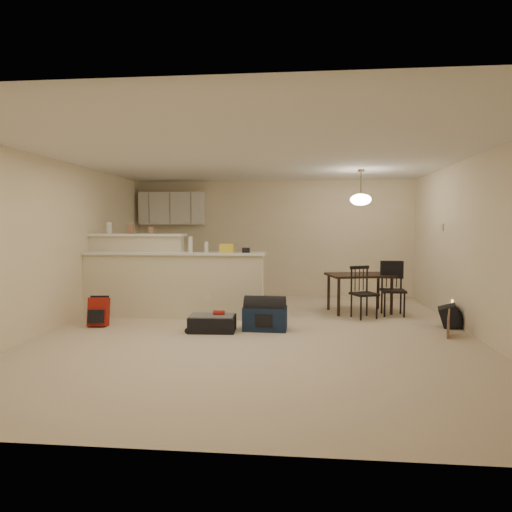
# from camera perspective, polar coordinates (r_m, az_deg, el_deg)

# --- Properties ---
(room) EXTENTS (7.00, 7.02, 2.50)m
(room) POSITION_cam_1_polar(r_m,az_deg,el_deg) (6.48, 0.27, 1.34)
(room) COLOR beige
(room) RESTS_ON ground
(breakfast_bar) EXTENTS (3.08, 0.58, 1.39)m
(breakfast_bar) POSITION_cam_1_polar(r_m,az_deg,el_deg) (7.85, -11.95, -3.00)
(breakfast_bar) COLOR beige
(breakfast_bar) RESTS_ON ground
(upper_cabinets) EXTENTS (1.40, 0.34, 0.70)m
(upper_cabinets) POSITION_cam_1_polar(r_m,az_deg,el_deg) (10.16, -10.44, 5.87)
(upper_cabinets) COLOR white
(upper_cabinets) RESTS_ON room
(kitchen_counter) EXTENTS (1.80, 0.60, 0.90)m
(kitchen_counter) POSITION_cam_1_polar(r_m,az_deg,el_deg) (10.04, -9.45, -2.38)
(kitchen_counter) COLOR white
(kitchen_counter) RESTS_ON ground
(thermostat) EXTENTS (0.02, 0.12, 0.12)m
(thermostat) POSITION_cam_1_polar(r_m,az_deg,el_deg) (8.34, 22.26, 3.34)
(thermostat) COLOR beige
(thermostat) RESTS_ON room
(jar) EXTENTS (0.10, 0.10, 0.20)m
(jar) POSITION_cam_1_polar(r_m,az_deg,el_deg) (8.25, -17.90, 3.37)
(jar) COLOR silver
(jar) RESTS_ON breakfast_bar
(cereal_box) EXTENTS (0.10, 0.07, 0.16)m
(cereal_box) POSITION_cam_1_polar(r_m,az_deg,el_deg) (8.10, -15.41, 3.27)
(cereal_box) COLOR #90654A
(cereal_box) RESTS_ON breakfast_bar
(small_box) EXTENTS (0.08, 0.06, 0.12)m
(small_box) POSITION_cam_1_polar(r_m,az_deg,el_deg) (7.98, -12.93, 3.16)
(small_box) COLOR #90654A
(small_box) RESTS_ON breakfast_bar
(bottle_a) EXTENTS (0.07, 0.07, 0.26)m
(bottle_a) POSITION_cam_1_polar(r_m,az_deg,el_deg) (7.57, -8.21, 1.44)
(bottle_a) COLOR silver
(bottle_a) RESTS_ON breakfast_bar
(bottle_b) EXTENTS (0.06, 0.06, 0.18)m
(bottle_b) POSITION_cam_1_polar(r_m,az_deg,el_deg) (7.51, -6.22, 1.14)
(bottle_b) COLOR silver
(bottle_b) RESTS_ON breakfast_bar
(bag_lump) EXTENTS (0.22, 0.18, 0.14)m
(bag_lump) POSITION_cam_1_polar(r_m,az_deg,el_deg) (7.45, -3.66, 0.97)
(bag_lump) COLOR #90654A
(bag_lump) RESTS_ON breakfast_bar
(pouch) EXTENTS (0.12, 0.10, 0.08)m
(pouch) POSITION_cam_1_polar(r_m,az_deg,el_deg) (7.41, -1.26, 0.73)
(pouch) COLOR #90654A
(pouch) RESTS_ON breakfast_bar
(dining_table) EXTENTS (1.22, 0.95, 0.68)m
(dining_table) POSITION_cam_1_polar(r_m,az_deg,el_deg) (8.23, 12.81, -2.78)
(dining_table) COLOR black
(dining_table) RESTS_ON ground
(pendant_lamp) EXTENTS (0.36, 0.36, 0.62)m
(pendant_lamp) POSITION_cam_1_polar(r_m,az_deg,el_deg) (8.19, 12.96, 6.95)
(pendant_lamp) COLOR brown
(pendant_lamp) RESTS_ON room
(dining_chair_near) EXTENTS (0.49, 0.48, 0.86)m
(dining_chair_near) POSITION_cam_1_polar(r_m,az_deg,el_deg) (7.75, 13.37, -4.46)
(dining_chair_near) COLOR black
(dining_chair_near) RESTS_ON ground
(dining_chair_far) EXTENTS (0.40, 0.38, 0.90)m
(dining_chair_far) POSITION_cam_1_polar(r_m,az_deg,el_deg) (8.10, 16.76, -3.99)
(dining_chair_far) COLOR black
(dining_chair_far) RESTS_ON ground
(suitcase) EXTENTS (0.68, 0.46, 0.22)m
(suitcase) POSITION_cam_1_polar(r_m,az_deg,el_deg) (6.70, -5.47, -8.41)
(suitcase) COLOR black
(suitcase) RESTS_ON ground
(red_backpack) EXTENTS (0.31, 0.21, 0.43)m
(red_backpack) POSITION_cam_1_polar(r_m,az_deg,el_deg) (7.39, -19.08, -6.62)
(red_backpack) COLOR #A41C12
(red_backpack) RESTS_ON ground
(navy_duffel) EXTENTS (0.64, 0.36, 0.34)m
(navy_duffel) POSITION_cam_1_polar(r_m,az_deg,el_deg) (6.74, 1.13, -7.81)
(navy_duffel) COLOR #13233D
(navy_duffel) RESTS_ON ground
(black_daypack) EXTENTS (0.34, 0.42, 0.32)m
(black_daypack) POSITION_cam_1_polar(r_m,az_deg,el_deg) (7.53, 23.05, -6.97)
(black_daypack) COLOR black
(black_daypack) RESTS_ON ground
(cardboard_sheet) EXTENTS (0.16, 0.40, 0.32)m
(cardboard_sheet) POSITION_cam_1_polar(r_m,az_deg,el_deg) (6.92, 22.92, -7.93)
(cardboard_sheet) COLOR #90654A
(cardboard_sheet) RESTS_ON ground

